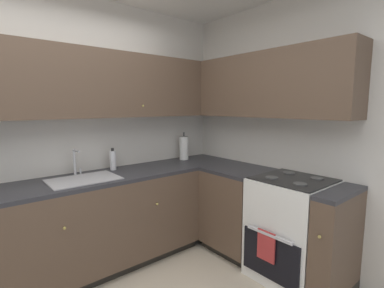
% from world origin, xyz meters
% --- Properties ---
extents(wall_back, '(4.11, 0.05, 2.61)m').
position_xyz_m(wall_back, '(0.00, 1.51, 1.31)').
color(wall_back, silver).
rests_on(wall_back, ground_plane).
extents(wall_right, '(0.05, 3.07, 2.61)m').
position_xyz_m(wall_right, '(2.03, 0.00, 1.31)').
color(wall_right, silver).
rests_on(wall_right, ground_plane).
extents(lower_cabinets_back, '(1.92, 0.62, 0.88)m').
position_xyz_m(lower_cabinets_back, '(0.45, 1.19, 0.44)').
color(lower_cabinets_back, brown).
rests_on(lower_cabinets_back, ground_plane).
extents(countertop_back, '(3.12, 0.60, 0.03)m').
position_xyz_m(countertop_back, '(0.45, 1.18, 0.90)').
color(countertop_back, '#2D2D33').
rests_on(countertop_back, lower_cabinets_back).
extents(lower_cabinets_right, '(0.62, 1.43, 0.88)m').
position_xyz_m(lower_cabinets_right, '(1.71, 0.35, 0.44)').
color(lower_cabinets_right, brown).
rests_on(lower_cabinets_right, ground_plane).
extents(countertop_right, '(0.60, 1.43, 0.03)m').
position_xyz_m(countertop_right, '(1.71, 0.35, 0.90)').
color(countertop_right, '#2D2D33').
rests_on(countertop_right, lower_cabinets_right).
extents(oven_range, '(0.68, 0.62, 1.07)m').
position_xyz_m(oven_range, '(1.73, -0.04, 0.47)').
color(oven_range, white).
rests_on(oven_range, ground_plane).
extents(upper_cabinets_back, '(2.80, 0.34, 0.63)m').
position_xyz_m(upper_cabinets_back, '(0.29, 1.32, 1.77)').
color(upper_cabinets_back, brown).
extents(upper_cabinets_right, '(0.32, 1.98, 0.63)m').
position_xyz_m(upper_cabinets_right, '(1.85, 0.50, 1.77)').
color(upper_cabinets_right, brown).
extents(sink, '(0.59, 0.40, 0.10)m').
position_xyz_m(sink, '(0.28, 1.15, 0.88)').
color(sink, '#B7B7BC').
rests_on(sink, countertop_back).
extents(faucet, '(0.07, 0.16, 0.25)m').
position_xyz_m(faucet, '(0.29, 1.36, 1.06)').
color(faucet, silver).
rests_on(faucet, countertop_back).
extents(soap_bottle, '(0.06, 0.06, 0.23)m').
position_xyz_m(soap_bottle, '(0.66, 1.36, 1.02)').
color(soap_bottle, silver).
rests_on(soap_bottle, countertop_back).
extents(paper_towel_roll, '(0.11, 0.11, 0.34)m').
position_xyz_m(paper_towel_roll, '(1.57, 1.34, 1.06)').
color(paper_towel_roll, white).
rests_on(paper_towel_roll, countertop_back).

